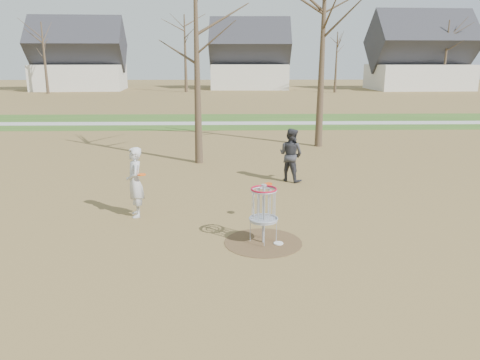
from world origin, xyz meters
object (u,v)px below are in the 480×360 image
object	(u,v)px
disc_grounded	(278,243)
disc_golf_basket	(264,205)
player_throwing	(291,155)
player_standing	(135,182)

from	to	relation	value
disc_grounded	disc_golf_basket	world-z (taller)	disc_golf_basket
player_throwing	disc_grounded	distance (m)	5.80
player_standing	disc_golf_basket	bearing A→B (deg)	44.14
player_standing	disc_grounded	world-z (taller)	player_standing
player_standing	disc_golf_basket	distance (m)	3.81
disc_grounded	disc_golf_basket	bearing A→B (deg)	163.96
player_throwing	disc_golf_basket	bearing A→B (deg)	115.06
disc_golf_basket	disc_grounded	bearing A→B (deg)	-16.04
player_throwing	disc_grounded	world-z (taller)	player_throwing
player_throwing	disc_golf_basket	world-z (taller)	player_throwing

